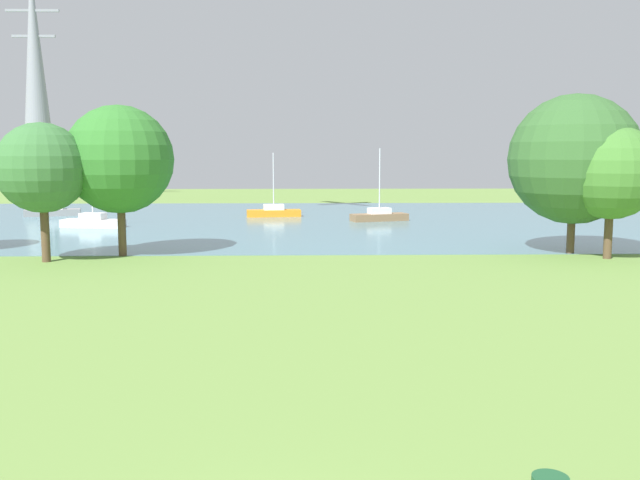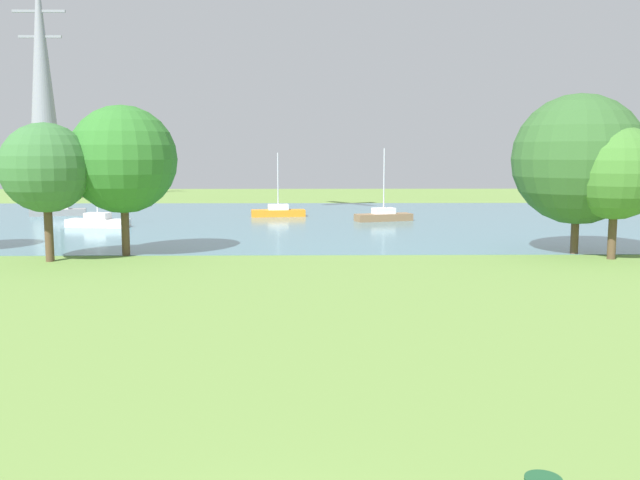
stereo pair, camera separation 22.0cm
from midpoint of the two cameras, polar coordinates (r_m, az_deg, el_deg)
The scene contains 11 objects.
ground_plane at distance 30.40m, azimuth -1.71°, elevation -3.52°, with size 160.00×160.00×0.00m, color olive.
water_surface at distance 58.14m, azimuth -1.32°, elevation 1.65°, with size 140.00×40.00×0.02m, color slate.
sailboat_brown at distance 57.80m, azimuth 5.42°, elevation 2.02°, with size 5.03×2.87×6.06m.
sailboat_gray at distance 66.79m, azimuth -20.87°, elevation 2.28°, with size 5.03×2.74×5.49m.
sailboat_white at distance 55.47m, azimuth -17.89°, elevation 1.49°, with size 5.00×2.39×6.59m.
sailboat_orange at distance 61.68m, azimuth -3.40°, elevation 2.37°, with size 4.95×2.07×5.69m.
tree_mid_shore at distance 38.42m, azimuth -21.71°, elevation 5.58°, with size 4.68×4.68×7.26m.
tree_west_far at distance 39.32m, azimuth -15.93°, elevation 6.45°, with size 5.92×5.92×8.29m.
tree_east_near at distance 41.12m, azimuth 20.84°, elevation 6.29°, with size 7.28×7.28×8.97m.
tree_west_near at distance 39.82m, azimuth 23.53°, elevation 5.16°, with size 5.03×5.03×7.17m.
electricity_pylon at distance 92.53m, azimuth -22.04°, elevation 12.03°, with size 6.40×4.40×28.43m.
Camera 2 is at (0.55, -7.86, 5.67)m, focal length 38.45 mm.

